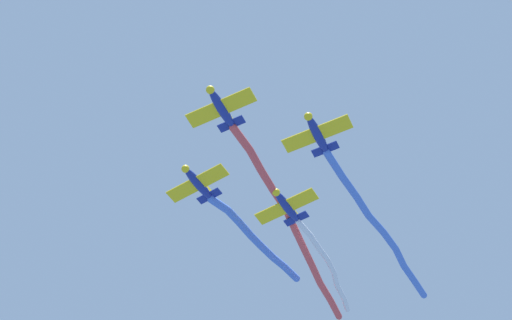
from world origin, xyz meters
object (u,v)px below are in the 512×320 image
(airplane_right_wing, at_px, (198,183))
(airplane_slot, at_px, (287,206))
(airplane_lead, at_px, (221,107))
(airplane_left_wing, at_px, (317,133))

(airplane_right_wing, relative_size, airplane_slot, 1.00)
(airplane_lead, relative_size, airplane_left_wing, 1.00)
(airplane_right_wing, distance_m, airplane_slot, 10.26)
(airplane_lead, xyz_separation_m, airplane_right_wing, (-3.58, -9.62, 0.30))
(airplane_lead, bearing_deg, airplane_left_wing, 132.62)
(airplane_left_wing, bearing_deg, airplane_lead, -47.89)
(airplane_left_wing, relative_size, airplane_slot, 0.98)
(airplane_slot, bearing_deg, airplane_right_wing, -42.23)
(airplane_lead, distance_m, airplane_left_wing, 10.26)
(airplane_lead, bearing_deg, airplane_slot, 177.67)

